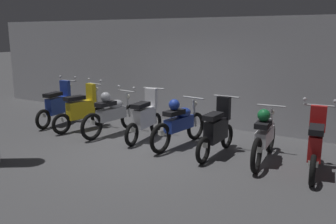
{
  "coord_description": "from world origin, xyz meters",
  "views": [
    {
      "loc": [
        4.31,
        -5.99,
        2.46
      ],
      "look_at": [
        0.21,
        0.73,
        0.75
      ],
      "focal_mm": 38.9,
      "sensor_mm": 36.0,
      "label": 1
    }
  ],
  "objects": [
    {
      "name": "ground_plane",
      "position": [
        0.0,
        0.0,
        0.0
      ],
      "size": [
        80.0,
        80.0,
        0.0
      ],
      "primitive_type": "plane",
      "color": "#4C4C4F"
    },
    {
      "name": "motorbike_slot_1",
      "position": [
        -2.37,
        0.69,
        0.53
      ],
      "size": [
        0.58,
        1.67,
        1.29
      ],
      "color": "black",
      "rests_on": "ground"
    },
    {
      "name": "motorbike_slot_4",
      "position": [
        0.48,
        0.77,
        0.53
      ],
      "size": [
        0.56,
        1.95,
        1.08
      ],
      "color": "black",
      "rests_on": "ground"
    },
    {
      "name": "motorbike_slot_0",
      "position": [
        -3.34,
        0.79,
        0.53
      ],
      "size": [
        0.59,
        1.68,
        1.29
      ],
      "color": "black",
      "rests_on": "ground"
    },
    {
      "name": "motorbike_slot_6",
      "position": [
        2.38,
        0.76,
        0.53
      ],
      "size": [
        0.56,
        1.95,
        1.08
      ],
      "color": "black",
      "rests_on": "ground"
    },
    {
      "name": "motorbike_slot_2",
      "position": [
        -1.43,
        0.75,
        0.53
      ],
      "size": [
        0.59,
        1.95,
        1.15
      ],
      "color": "black",
      "rests_on": "ground"
    },
    {
      "name": "motorbike_slot_5",
      "position": [
        1.43,
        0.65,
        0.52
      ],
      "size": [
        0.56,
        1.68,
        1.18
      ],
      "color": "black",
      "rests_on": "ground"
    },
    {
      "name": "motorbike_slot_3",
      "position": [
        -0.48,
        0.82,
        0.52
      ],
      "size": [
        0.56,
        1.68,
        1.18
      ],
      "color": "black",
      "rests_on": "ground"
    },
    {
      "name": "motorbike_slot_7",
      "position": [
        3.33,
        0.64,
        0.53
      ],
      "size": [
        0.59,
        1.68,
        1.29
      ],
      "color": "black",
      "rests_on": "ground"
    },
    {
      "name": "back_wall",
      "position": [
        0.0,
        2.9,
        1.43
      ],
      "size": [
        16.0,
        0.3,
        2.86
      ],
      "primitive_type": "cube",
      "color": "#ADADB2",
      "rests_on": "ground"
    }
  ]
}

